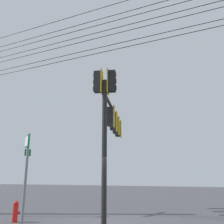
{
  "coord_description": "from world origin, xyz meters",
  "views": [
    {
      "loc": [
        -2.92,
        9.6,
        1.89
      ],
      "look_at": [
        0.42,
        -1.65,
        4.86
      ],
      "focal_mm": 39.08,
      "sensor_mm": 36.0,
      "label": 1
    }
  ],
  "objects": [
    {
      "name": "fire_hydrant",
      "position": [
        3.82,
        0.63,
        0.4
      ],
      "size": [
        0.3,
        0.24,
        0.81
      ],
      "color": "red",
      "rests_on": "ground"
    },
    {
      "name": "signal_mast_assembly",
      "position": [
        0.34,
        -1.24,
        4.41
      ],
      "size": [
        1.56,
        6.56,
        6.11
      ],
      "color": "black",
      "rests_on": "ground"
    },
    {
      "name": "route_sign_secondary",
      "position": [
        4.31,
        -0.58,
        1.83
      ],
      "size": [
        0.13,
        0.36,
        3.08
      ],
      "color": "slate",
      "rests_on": "ground"
    },
    {
      "name": "overhead_wire_span",
      "position": [
        -0.74,
        0.68,
        8.02
      ],
      "size": [
        17.79,
        1.96,
        2.54
      ],
      "color": "black"
    },
    {
      "name": "route_sign_primary",
      "position": [
        1.35,
        3.63,
        1.79
      ],
      "size": [
        0.28,
        0.25,
        3.0
      ],
      "color": "slate",
      "rests_on": "ground"
    }
  ]
}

